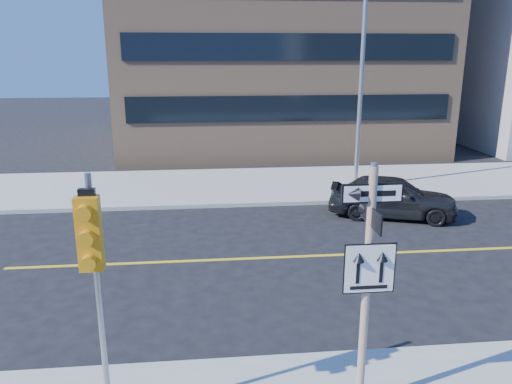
{
  "coord_description": "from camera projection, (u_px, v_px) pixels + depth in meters",
  "views": [
    {
      "loc": [
        -2.4,
        -9.26,
        5.72
      ],
      "look_at": [
        -1.04,
        4.0,
        1.99
      ],
      "focal_mm": 35.0,
      "sensor_mm": 36.0,
      "label": 1
    }
  ],
  "objects": [
    {
      "name": "ground",
      "position": [
        323.0,
        330.0,
        10.65
      ],
      "size": [
        120.0,
        120.0,
        0.0
      ],
      "primitive_type": "plane",
      "color": "black",
      "rests_on": "ground"
    },
    {
      "name": "sign_pole",
      "position": [
        367.0,
        277.0,
        7.58
      ],
      "size": [
        0.92,
        0.92,
        4.06
      ],
      "color": "beige",
      "rests_on": "near_sidewalk"
    },
    {
      "name": "traffic_signal",
      "position": [
        92.0,
        255.0,
        6.89
      ],
      "size": [
        0.32,
        0.45,
        4.0
      ],
      "color": "gray",
      "rests_on": "near_sidewalk"
    },
    {
      "name": "parked_car_a",
      "position": [
        392.0,
        196.0,
        17.88
      ],
      "size": [
        3.12,
        4.8,
        1.52
      ],
      "primitive_type": "imported",
      "rotation": [
        0.0,
        0.0,
        1.25
      ],
      "color": "black",
      "rests_on": "ground"
    },
    {
      "name": "streetlight_a",
      "position": [
        363.0,
        78.0,
        20.07
      ],
      "size": [
        0.55,
        2.25,
        8.0
      ],
      "color": "gray",
      "rests_on": "far_sidewalk"
    },
    {
      "name": "building_brick",
      "position": [
        269.0,
        0.0,
        32.37
      ],
      "size": [
        18.0,
        18.0,
        18.0
      ],
      "primitive_type": "cube",
      "color": "tan",
      "rests_on": "ground"
    }
  ]
}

